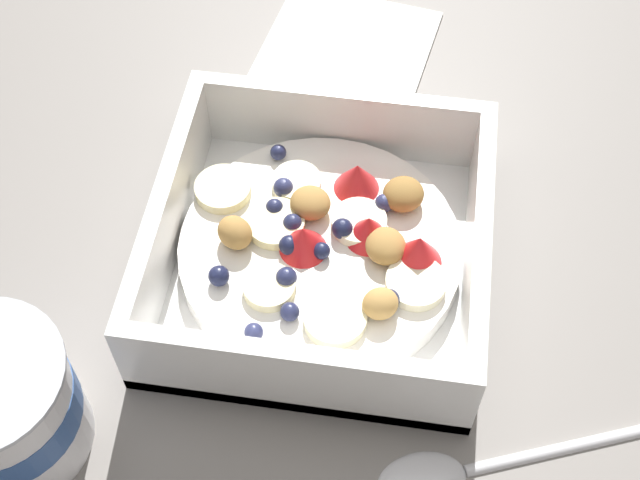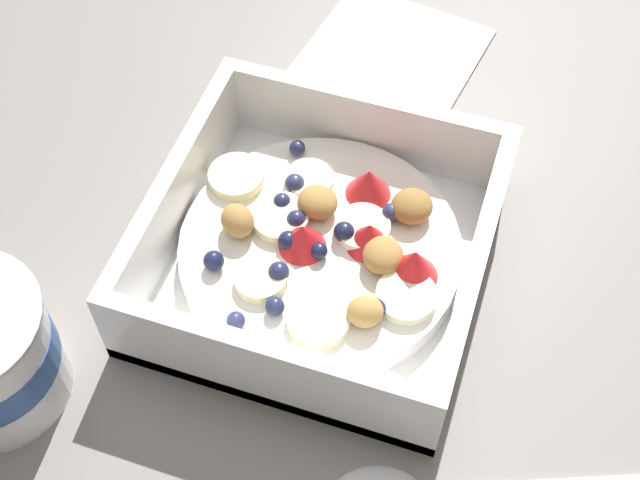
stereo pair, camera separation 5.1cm
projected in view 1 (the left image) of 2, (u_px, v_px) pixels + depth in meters
The scene contains 4 objects.
ground_plane at pixel (307, 255), 0.54m from camera, with size 2.40×2.40×0.00m, color gray.
fruit_bowl at pixel (322, 249), 0.52m from camera, with size 0.19×0.19×0.06m.
spoon at pixel (471, 468), 0.46m from camera, with size 0.08×0.17×0.01m.
folded_napkin at pixel (351, 48), 0.64m from camera, with size 0.12×0.12×0.01m, color white.
Camera 1 is at (-0.30, -0.05, 0.45)m, focal length 48.69 mm.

